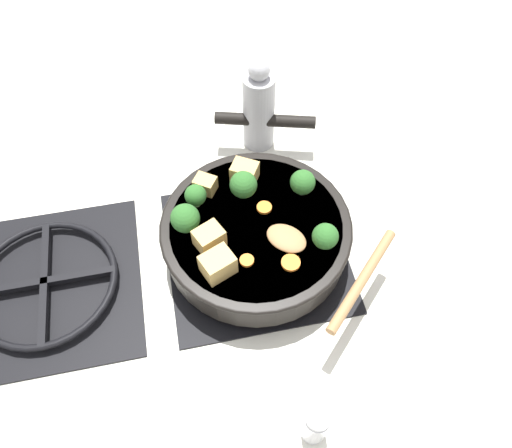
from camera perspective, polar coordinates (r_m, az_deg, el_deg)
The scene contains 19 objects.
ground_plane at distance 0.89m, azimuth -0.00°, elevation -3.14°, with size 2.40×2.40×0.00m, color silver.
front_burner_grate at distance 0.88m, azimuth -0.00°, elevation -2.74°, with size 0.31×0.31×0.03m.
rear_burner_grate at distance 0.91m, azimuth -22.84°, elevation -6.36°, with size 0.31×0.31×0.03m.
skillet_pan at distance 0.84m, azimuth 0.01°, elevation -0.88°, with size 0.44×0.32×0.06m.
wooden_spoon at distance 0.78m, azimuth 7.96°, elevation -4.05°, with size 0.21×0.21×0.02m.
tofu_cube_center_large at distance 0.78m, azimuth -5.38°, elevation -1.61°, with size 0.04×0.04×0.04m, color tan.
tofu_cube_near_handle at distance 0.76m, azimuth -4.39°, elevation -4.63°, with size 0.05×0.04×0.04m, color tan.
tofu_cube_east_chunk at distance 0.86m, azimuth -1.54°, elevation 5.89°, with size 0.04×0.03×0.03m, color tan.
tofu_cube_west_chunk at distance 0.85m, azimuth -5.82°, elevation 4.52°, with size 0.04×0.03×0.03m, color tan.
broccoli_floret_near_spoon at distance 0.84m, azimuth 5.35°, elevation 4.75°, with size 0.04×0.04×0.05m.
broccoli_floret_center_top at distance 0.83m, azimuth -1.45°, elevation 4.49°, with size 0.05×0.05×0.05m.
broccoli_floret_east_rim at distance 0.78m, azimuth 7.92°, elevation -1.42°, with size 0.04×0.04×0.05m.
broccoli_floret_west_rim at distance 0.83m, azimuth -6.92°, elevation 3.26°, with size 0.04×0.04×0.04m.
broccoli_floret_north_edge at distance 0.80m, azimuth -8.09°, elevation 0.64°, with size 0.05×0.05×0.05m.
carrot_slice_orange_thin at distance 0.78m, azimuth -1.05°, elevation -4.19°, with size 0.02×0.02×0.01m, color orange.
carrot_slice_near_center at distance 0.83m, azimuth 0.95°, elevation 1.89°, with size 0.03×0.03×0.01m, color orange.
carrot_slice_edge_slice at distance 0.78m, azimuth 3.99°, elevation -4.44°, with size 0.03×0.03×0.01m, color orange.
pepper_mill at distance 0.99m, azimuth 0.33°, elevation 13.10°, with size 0.06×0.06×0.20m.
salt_shaker at distance 0.74m, azimuth 6.80°, elevation -21.79°, with size 0.04×0.04×0.09m.
Camera 1 is at (-0.45, 0.09, 0.76)m, focal length 35.00 mm.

